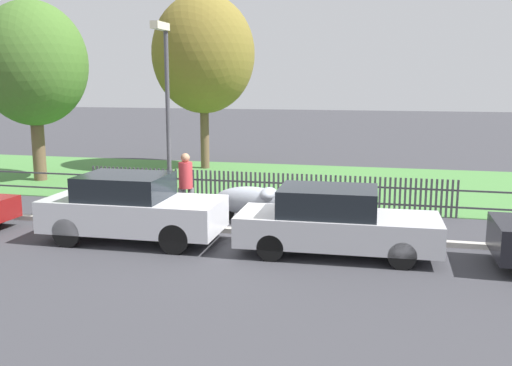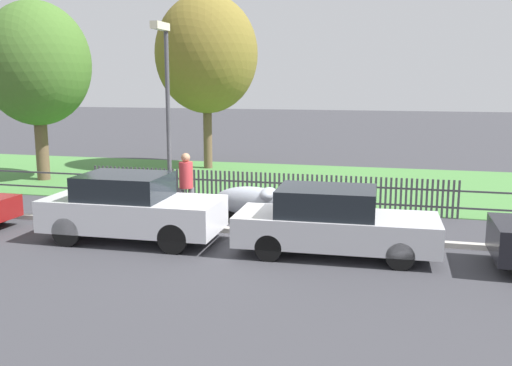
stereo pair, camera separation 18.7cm
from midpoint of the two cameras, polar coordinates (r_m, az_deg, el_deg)
The scene contains 11 objects.
ground_plane at distance 14.03m, azimuth -1.73°, elevation -5.11°, with size 120.00×120.00×0.00m, color #38383D.
kerb_stone at distance 14.11m, azimuth -1.62°, elevation -4.77°, with size 43.49×0.20×0.12m, color #B2ADA3.
grass_strip at distance 21.06m, azimuth 3.78°, elevation 0.07°, with size 43.49×8.86×0.01m, color #477F3D.
park_fence at distance 16.70m, azimuth 1.04°, elevation -0.73°, with size 43.49×0.05×1.07m.
parked_car_navy_estate at distance 13.59m, azimuth -11.99°, elevation -2.40°, with size 4.15×1.84×1.57m.
parked_car_red_compact at distance 12.35m, azimuth 8.18°, elevation -3.88°, with size 4.34×1.78×1.46m.
covered_motorcycle at distance 14.90m, azimuth 0.07°, elevation -1.79°, with size 2.07×0.75×0.98m.
tree_nearest_kerb at distance 22.72m, azimuth -20.88°, elevation 11.03°, with size 3.92×3.92×6.57m.
tree_behind_motorcycle at distance 24.28m, azimuth -4.75°, elevation 12.71°, with size 4.26×4.26×7.24m.
pedestrian_near_fence at distance 15.28m, azimuth -6.65°, elevation 0.05°, with size 0.47×0.47×1.82m.
street_lamp at distance 14.62m, azimuth -8.63°, elevation 8.35°, with size 0.20×0.79×5.10m.
Camera 2 is at (3.81, -12.99, 3.71)m, focal length 40.00 mm.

